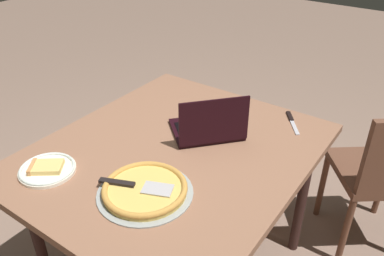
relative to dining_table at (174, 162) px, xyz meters
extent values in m
cube|color=#8D6047|center=(0.00, 0.00, 0.05)|extent=(1.26, 1.08, 0.04)
cylinder|color=#301C19|center=(-0.46, -0.46, -0.32)|extent=(0.05, 0.05, 0.69)
cylinder|color=#301C19|center=(0.46, -0.46, -0.32)|extent=(0.05, 0.05, 0.69)
cylinder|color=#301C19|center=(-0.46, 0.46, -0.32)|extent=(0.05, 0.05, 0.69)
cube|color=black|center=(-0.21, 0.03, 0.07)|extent=(0.39, 0.39, 0.02)
cube|color=black|center=(-0.21, 0.03, 0.08)|extent=(0.30, 0.29, 0.00)
cube|color=black|center=(-0.12, 0.13, 0.19)|extent=(0.24, 0.21, 0.21)
cube|color=#3E5789|center=(-0.13, 0.12, 0.19)|extent=(0.21, 0.18, 0.18)
cylinder|color=white|center=(0.41, -0.31, 0.07)|extent=(0.22, 0.22, 0.01)
torus|color=silver|center=(0.41, -0.31, 0.08)|extent=(0.22, 0.22, 0.01)
cube|color=#EFC56C|center=(0.41, -0.31, 0.09)|extent=(0.14, 0.15, 0.02)
cube|color=tan|center=(0.45, -0.36, 0.09)|extent=(0.08, 0.07, 0.03)
cylinder|color=#99A09D|center=(0.29, 0.09, 0.07)|extent=(0.36, 0.36, 0.01)
cylinder|color=#DFB857|center=(0.29, 0.09, 0.08)|extent=(0.31, 0.31, 0.02)
torus|color=gold|center=(0.29, 0.09, 0.09)|extent=(0.32, 0.32, 0.02)
cube|color=#B7B3B4|center=(0.27, 0.13, 0.10)|extent=(0.11, 0.13, 0.00)
cube|color=black|center=(0.33, -0.01, 0.10)|extent=(0.08, 0.14, 0.01)
cube|color=#BDBAC0|center=(-0.49, 0.35, 0.07)|extent=(0.14, 0.11, 0.00)
cube|color=black|center=(-0.56, 0.30, 0.07)|extent=(0.08, 0.07, 0.01)
cube|color=brown|center=(-0.76, 0.72, -0.21)|extent=(0.56, 0.56, 0.04)
cylinder|color=brown|center=(-1.01, 0.75, -0.45)|extent=(0.03, 0.03, 0.43)
cylinder|color=brown|center=(-0.79, 0.47, -0.45)|extent=(0.03, 0.03, 0.43)
cylinder|color=brown|center=(-0.50, 0.69, -0.45)|extent=(0.03, 0.03, 0.43)
camera|label=1|loc=(1.11, 0.87, 1.03)|focal=36.76mm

